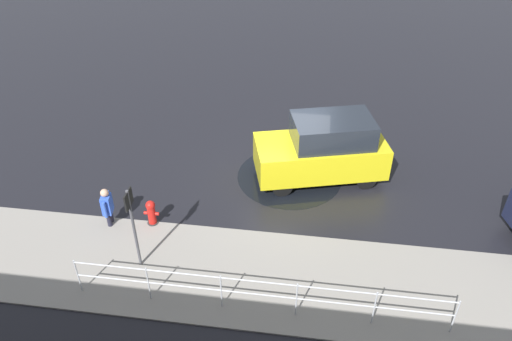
% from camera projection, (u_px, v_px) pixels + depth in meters
% --- Properties ---
extents(ground_plane, '(60.00, 60.00, 0.00)m').
position_uv_depth(ground_plane, '(285.00, 177.00, 15.63)').
color(ground_plane, black).
extents(kerb_strip, '(24.00, 3.20, 0.04)m').
position_uv_depth(kerb_strip, '(270.00, 278.00, 12.25)').
color(kerb_strip, gray).
rests_on(kerb_strip, ground).
extents(moving_hatchback, '(4.21, 2.68, 2.06)m').
position_uv_depth(moving_hatchback, '(323.00, 149.00, 15.06)').
color(moving_hatchback, yellow).
rests_on(moving_hatchback, ground).
extents(fire_hydrant, '(0.42, 0.31, 0.80)m').
position_uv_depth(fire_hydrant, '(151.00, 213.00, 13.65)').
color(fire_hydrant, red).
rests_on(fire_hydrant, ground).
extents(pedestrian, '(0.29, 0.56, 1.22)m').
position_uv_depth(pedestrian, '(107.00, 205.00, 13.47)').
color(pedestrian, blue).
rests_on(pedestrian, ground).
extents(metal_railing, '(8.54, 0.04, 1.05)m').
position_uv_depth(metal_railing, '(259.00, 290.00, 11.05)').
color(metal_railing, '#B7BABF').
rests_on(metal_railing, ground).
extents(sign_post, '(0.07, 0.44, 2.40)m').
position_uv_depth(sign_post, '(132.00, 218.00, 11.70)').
color(sign_post, '#4C4C51').
rests_on(sign_post, ground).
extents(puddle_patch, '(3.27, 3.27, 0.01)m').
position_uv_depth(puddle_patch, '(289.00, 176.00, 15.67)').
color(puddle_patch, black).
rests_on(puddle_patch, ground).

